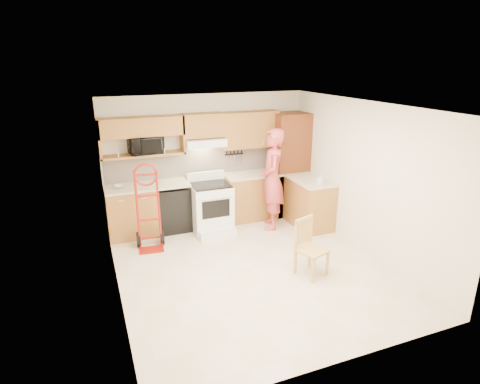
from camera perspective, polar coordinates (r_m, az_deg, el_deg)
floor at (r=6.40m, az=1.67°, el=-10.80°), size 4.00×4.50×0.02m
ceiling at (r=5.62m, az=1.92°, el=12.23°), size 4.00×4.50×0.02m
wall_back at (r=7.93m, az=-4.69°, el=4.79°), size 4.00×0.02×2.50m
wall_front at (r=4.08m, az=14.61°, el=-9.49°), size 4.00×0.02×2.50m
wall_left at (r=5.46m, az=-18.01°, el=-2.52°), size 0.02×4.50×2.50m
wall_right at (r=6.90m, az=17.31°, el=1.90°), size 0.02×4.50×2.50m
backsplash at (r=7.92m, az=-4.63°, el=4.40°), size 3.92×0.03×0.55m
lower_cab_left at (r=7.59m, az=-15.10°, el=-2.79°), size 0.90×0.60×0.90m
dishwasher at (r=7.70m, az=-9.55°, el=-2.27°), size 0.60×0.60×0.85m
lower_cab_right at (r=8.15m, az=1.68°, el=-0.64°), size 1.14×0.60×0.90m
countertop_left at (r=7.47m, az=-13.12°, el=0.86°), size 1.50×0.63×0.04m
countertop_right at (r=8.01m, az=1.71°, el=2.54°), size 1.14×0.63×0.04m
cab_return_right at (r=7.87m, az=9.83°, el=-1.65°), size 0.60×1.00×0.90m
countertop_return at (r=7.72m, az=10.02°, el=1.63°), size 0.63×1.00×0.04m
pantry_tall at (r=8.32m, az=6.93°, el=3.95°), size 0.70×0.60×2.10m
upper_cab_left at (r=7.36m, az=-13.89°, el=9.04°), size 1.50×0.33×0.34m
upper_shelf_mw at (r=7.46m, az=-13.59°, el=5.18°), size 1.50×0.33×0.04m
upper_cab_center at (r=7.60m, az=-5.31°, el=9.47°), size 0.76×0.33×0.44m
upper_cab_right at (r=7.94m, az=1.38°, el=8.91°), size 1.14×0.33×0.70m
range_hood at (r=7.59m, az=-5.10°, el=7.09°), size 0.76×0.46×0.14m
knife_strip at (r=8.06m, az=-0.82°, el=4.99°), size 0.40×0.05×0.29m
microwave at (r=7.43m, az=-13.31°, el=6.57°), size 0.62×0.46×0.32m
range at (r=7.49m, az=-4.05°, el=-1.73°), size 0.73×0.96×1.08m
person at (r=7.54m, az=4.60°, el=1.78°), size 0.68×0.82×1.92m
hand_truck at (r=6.91m, az=-12.91°, el=-2.68°), size 0.59×0.55×1.36m
dining_chair at (r=6.10m, az=10.26°, el=-7.89°), size 0.52×0.54×0.88m
soap_bottle at (r=7.42m, az=11.38°, el=1.78°), size 0.10×0.10×0.19m
bowl at (r=7.41m, az=-16.76°, el=0.75°), size 0.21×0.21×0.05m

